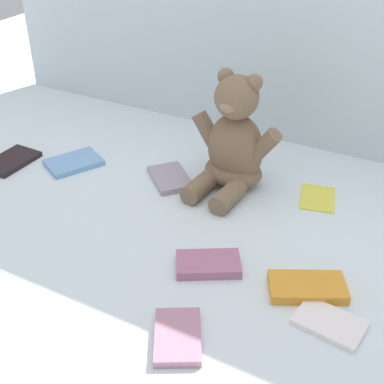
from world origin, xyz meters
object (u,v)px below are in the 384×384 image
at_px(book_case_0, 318,197).
at_px(book_case_4, 329,323).
at_px(book_case_5, 307,287).
at_px(book_case_1, 74,162).
at_px(book_case_2, 208,264).
at_px(book_case_3, 178,336).
at_px(teddy_bear, 233,145).
at_px(book_case_6, 170,178).
at_px(book_case_8, 11,161).

height_order(book_case_0, book_case_4, book_case_4).
distance_m(book_case_4, book_case_5, 0.09).
bearing_deg(book_case_5, book_case_1, -131.09).
bearing_deg(book_case_2, book_case_3, -19.16).
distance_m(teddy_bear, book_case_2, 0.33).
relative_size(teddy_bear, book_case_6, 2.25).
xyz_separation_m(book_case_1, book_case_4, (0.74, -0.23, -0.00)).
height_order(book_case_4, book_case_8, book_case_8).
distance_m(teddy_bear, book_case_3, 0.52).
bearing_deg(book_case_1, book_case_2, 6.22).
xyz_separation_m(teddy_bear, book_case_4, (0.34, -0.34, -0.10)).
bearing_deg(book_case_1, book_case_0, 41.42).
xyz_separation_m(book_case_2, book_case_3, (0.04, -0.19, -0.00)).
distance_m(book_case_0, book_case_1, 0.62).
bearing_deg(book_case_8, book_case_2, -9.96).
bearing_deg(teddy_bear, book_case_6, -152.04).
bearing_deg(book_case_8, book_case_1, 26.12).
bearing_deg(book_case_5, book_case_6, -144.69).
xyz_separation_m(book_case_1, book_case_3, (0.52, -0.38, 0.00)).
relative_size(book_case_2, book_case_4, 1.08).
xyz_separation_m(teddy_bear, book_case_0, (0.21, 0.03, -0.10)).
bearing_deg(book_case_8, book_case_6, 17.55).
bearing_deg(book_case_5, book_case_3, -62.89).
distance_m(book_case_2, book_case_5, 0.19).
height_order(book_case_0, book_case_2, book_case_2).
bearing_deg(book_case_6, teddy_bear, -24.44).
distance_m(book_case_1, book_case_3, 0.65).
bearing_deg(book_case_3, teddy_bear, 75.13).
relative_size(book_case_1, book_case_6, 1.07).
bearing_deg(book_case_6, book_case_1, 142.90).
bearing_deg(book_case_0, book_case_1, -0.60).
height_order(book_case_1, book_case_8, same).
distance_m(teddy_bear, book_case_4, 0.49).
relative_size(book_case_5, book_case_6, 1.12).
height_order(book_case_3, book_case_6, same).
relative_size(book_case_2, book_case_6, 1.00).
bearing_deg(book_case_3, book_case_8, 125.92).
relative_size(book_case_1, book_case_3, 1.15).
xyz_separation_m(teddy_bear, book_case_2, (0.09, -0.31, -0.09)).
distance_m(book_case_3, book_case_5, 0.26).
distance_m(book_case_4, book_case_6, 0.56).
distance_m(book_case_3, book_case_4, 0.26).
xyz_separation_m(book_case_0, book_case_2, (-0.12, -0.34, 0.01)).
bearing_deg(book_case_1, book_case_3, -7.89).
relative_size(book_case_0, book_case_8, 0.80).
bearing_deg(book_case_0, book_case_3, 67.48).
xyz_separation_m(book_case_0, book_case_8, (-0.76, -0.21, 0.00)).
height_order(book_case_2, book_case_3, book_case_2).
relative_size(book_case_2, book_case_3, 1.07).
bearing_deg(book_case_1, book_case_8, -127.04).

